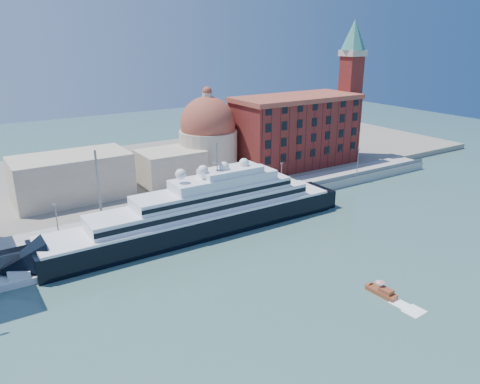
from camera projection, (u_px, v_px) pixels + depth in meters
ground at (256, 272)px, 92.04m from camera, size 400.00×400.00×0.00m
quay at (180, 213)px, 118.63m from camera, size 180.00×10.00×2.50m
land at (124, 175)px, 151.27m from camera, size 260.00×72.00×2.00m
quay_fence at (188, 212)px, 114.46m from camera, size 180.00×0.10×1.20m
superyacht at (188, 218)px, 107.37m from camera, size 81.88×11.35×24.47m
service_barge at (10, 282)px, 86.89m from camera, size 11.59×4.10×2.59m
water_taxi at (382, 291)px, 83.90m from camera, size 2.32×5.92×2.76m
warehouse at (296, 130)px, 155.62m from camera, size 43.00×19.00×23.25m
campanile at (351, 81)px, 163.13m from camera, size 8.40×8.40×47.00m
church at (163, 154)px, 137.63m from camera, size 66.00×18.00×25.50m
lamp_posts at (132, 192)px, 107.96m from camera, size 120.80×2.40×18.00m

